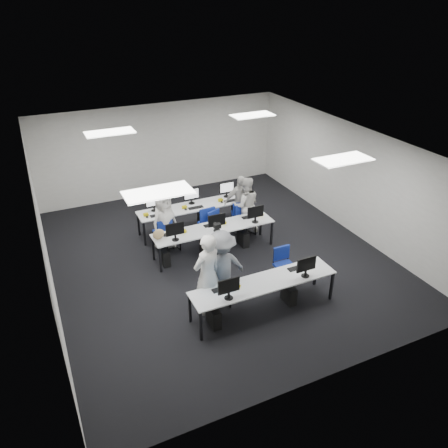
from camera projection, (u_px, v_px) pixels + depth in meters
name	position (u px, v px, depth m)	size (l,w,h in m)	color
room	(217.00, 203.00, 10.63)	(9.00, 9.02, 3.00)	black
ceiling_panels	(216.00, 145.00, 9.93)	(5.20, 4.60, 0.02)	white
desk_front	(264.00, 284.00, 9.10)	(3.20, 0.70, 0.73)	silver
desk_mid	(214.00, 229.00, 11.18)	(3.20, 0.70, 0.73)	silver
desk_back	(194.00, 207.00, 12.30)	(3.20, 0.70, 0.73)	silver
equipment_front	(256.00, 299.00, 9.17)	(2.51, 0.41, 1.19)	#0B509B
equipment_mid	(208.00, 242.00, 11.25)	(2.91, 0.41, 1.19)	white
equipment_back	(200.00, 216.00, 12.54)	(2.91, 0.41, 1.19)	white
chair_0	(217.00, 293.00, 9.47)	(0.46, 0.50, 0.92)	navy
chair_1	(284.00, 272.00, 10.19)	(0.44, 0.47, 0.88)	navy
chair_2	(170.00, 240.00, 11.50)	(0.50, 0.53, 0.85)	navy
chair_3	(211.00, 233.00, 11.77)	(0.51, 0.55, 0.96)	navy
chair_4	(245.00, 226.00, 12.19)	(0.57, 0.59, 0.89)	navy
chair_5	(163.00, 238.00, 11.58)	(0.46, 0.50, 0.89)	navy
chair_6	(209.00, 228.00, 12.04)	(0.58, 0.60, 0.89)	navy
chair_7	(240.00, 220.00, 12.46)	(0.60, 0.62, 0.93)	navy
handbag	(158.00, 234.00, 10.60)	(0.31, 0.20, 0.25)	tan
student_0	(207.00, 275.00, 8.95)	(0.69, 0.45, 1.88)	beige
student_1	(245.00, 205.00, 12.13)	(0.79, 0.62, 1.63)	beige
student_2	(164.00, 221.00, 11.32)	(0.78, 0.50, 1.59)	beige
student_3	(240.00, 203.00, 12.31)	(0.94, 0.39, 1.60)	beige
photographer	(221.00, 267.00, 9.34)	(1.11, 0.64, 1.72)	slate
dslr_camera	(217.00, 226.00, 9.04)	(0.14, 0.18, 0.10)	black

